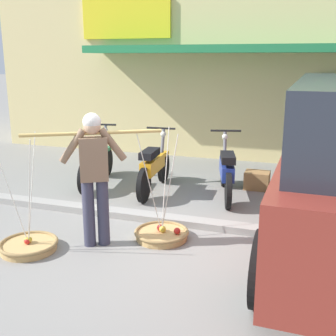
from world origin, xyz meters
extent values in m
plane|color=gray|center=(0.00, 0.00, 0.00)|extent=(90.00, 90.00, 0.00)
cube|color=gray|center=(0.00, 0.70, 0.05)|extent=(20.00, 0.24, 0.10)
cylinder|color=#38384C|center=(-0.60, -0.33, 0.43)|extent=(0.15, 0.15, 0.86)
cylinder|color=#38384C|center=(-0.44, -0.24, 0.43)|extent=(0.15, 0.15, 0.86)
cube|color=#84664C|center=(-0.52, -0.29, 1.13)|extent=(0.39, 0.35, 0.54)
sphere|color=tan|center=(-0.52, -0.29, 1.53)|extent=(0.21, 0.21, 0.21)
sphere|color=silver|center=(-0.52, -0.29, 1.58)|extent=(0.22, 0.22, 0.22)
cylinder|color=#84664C|center=(-0.73, -0.41, 1.30)|extent=(0.34, 0.25, 0.43)
cylinder|color=#84664C|center=(-0.32, -0.17, 1.30)|extent=(0.34, 0.25, 0.43)
cylinder|color=tan|center=(-0.52, -0.29, 1.45)|extent=(1.47, 0.90, 0.04)
cylinder|color=tan|center=(-1.25, -0.72, 0.04)|extent=(0.68, 0.68, 0.09)
torus|color=olive|center=(-1.25, -0.72, 0.10)|extent=(0.72, 0.72, 0.05)
sphere|color=gold|center=(-1.26, -0.69, 0.13)|extent=(0.08, 0.08, 0.08)
sphere|color=red|center=(-1.25, -0.73, 0.13)|extent=(0.08, 0.08, 0.08)
sphere|color=gold|center=(-1.26, -0.72, 0.13)|extent=(0.09, 0.09, 0.09)
cylinder|color=silver|center=(-1.25, -0.56, 0.77)|extent=(0.01, 0.32, 1.36)
cylinder|color=silver|center=(-1.38, -0.80, 0.77)|extent=(0.28, 0.17, 1.36)
cylinder|color=silver|center=(-1.11, -0.80, 0.77)|extent=(0.28, 0.17, 1.36)
cylinder|color=tan|center=(0.20, 0.14, 0.04)|extent=(0.68, 0.68, 0.09)
torus|color=olive|center=(0.20, 0.14, 0.10)|extent=(0.72, 0.72, 0.05)
sphere|color=red|center=(0.21, 0.15, 0.13)|extent=(0.08, 0.08, 0.08)
sphere|color=red|center=(0.42, 0.15, 0.13)|extent=(0.09, 0.09, 0.09)
sphere|color=gold|center=(0.22, 0.14, 0.14)|extent=(0.09, 0.09, 0.09)
sphere|color=#B2201C|center=(0.17, 0.17, 0.14)|extent=(0.09, 0.09, 0.09)
cylinder|color=silver|center=(0.20, 0.30, 0.77)|extent=(0.01, 0.32, 1.36)
cylinder|color=silver|center=(0.07, 0.06, 0.77)|extent=(0.28, 0.17, 1.36)
cylinder|color=silver|center=(0.34, 0.06, 0.77)|extent=(0.28, 0.17, 1.36)
cylinder|color=black|center=(-1.88, 2.71, 0.29)|extent=(0.17, 0.59, 0.58)
cylinder|color=black|center=(-1.68, 1.49, 0.29)|extent=(0.17, 0.59, 0.58)
cube|color=#19663D|center=(-1.88, 2.71, 0.55)|extent=(0.18, 0.30, 0.06)
cube|color=#19663D|center=(-1.77, 2.00, 0.51)|extent=(0.34, 0.92, 0.24)
cube|color=black|center=(-1.74, 1.83, 0.75)|extent=(0.31, 0.59, 0.12)
cylinder|color=slate|center=(-1.87, 2.62, 0.68)|extent=(0.11, 0.30, 0.76)
cylinder|color=black|center=(-1.85, 2.54, 1.07)|extent=(0.54, 0.12, 0.04)
sphere|color=silver|center=(-1.88, 2.70, 0.93)|extent=(0.11, 0.11, 0.11)
cylinder|color=black|center=(-0.65, 2.67, 0.29)|extent=(0.12, 0.58, 0.58)
cylinder|color=black|center=(-0.56, 1.43, 0.29)|extent=(0.12, 0.58, 0.58)
cube|color=orange|center=(-0.65, 2.67, 0.55)|extent=(0.16, 0.29, 0.06)
cube|color=orange|center=(-0.60, 1.95, 0.51)|extent=(0.26, 0.91, 0.24)
cube|color=black|center=(-0.59, 1.77, 0.75)|extent=(0.26, 0.57, 0.12)
cylinder|color=slate|center=(-0.64, 2.57, 0.68)|extent=(0.08, 0.30, 0.76)
cylinder|color=black|center=(-0.63, 2.49, 1.07)|extent=(0.54, 0.07, 0.04)
sphere|color=silver|center=(-0.64, 2.65, 0.93)|extent=(0.11, 0.11, 0.11)
cylinder|color=black|center=(0.50, 2.77, 0.29)|extent=(0.22, 0.58, 0.58)
cylinder|color=black|center=(0.81, 1.57, 0.29)|extent=(0.22, 0.58, 0.58)
cube|color=navy|center=(0.50, 2.77, 0.55)|extent=(0.21, 0.31, 0.06)
cube|color=navy|center=(0.68, 2.08, 0.51)|extent=(0.42, 0.92, 0.24)
cube|color=black|center=(0.73, 1.90, 0.75)|extent=(0.35, 0.60, 0.12)
cylinder|color=slate|center=(0.53, 2.68, 0.68)|extent=(0.13, 0.30, 0.76)
cylinder|color=black|center=(0.55, 2.60, 1.07)|extent=(0.53, 0.17, 0.04)
sphere|color=silver|center=(0.51, 2.76, 0.93)|extent=(0.11, 0.11, 0.11)
cylinder|color=black|center=(1.73, 1.89, 0.38)|extent=(0.27, 0.76, 0.76)
cylinder|color=black|center=(1.68, -1.02, 0.38)|extent=(0.27, 0.76, 0.76)
cube|color=#DBC684|center=(0.61, 7.34, 2.10)|extent=(13.00, 5.00, 4.20)
cube|color=#237F47|center=(0.61, 4.34, 2.50)|extent=(7.15, 1.00, 0.16)
cube|color=yellow|center=(-2.31, 4.79, 3.20)|extent=(2.20, 0.08, 0.90)
cube|color=olive|center=(1.12, 2.77, 0.16)|extent=(0.44, 0.36, 0.32)
camera|label=1|loc=(1.94, -4.75, 2.34)|focal=45.26mm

